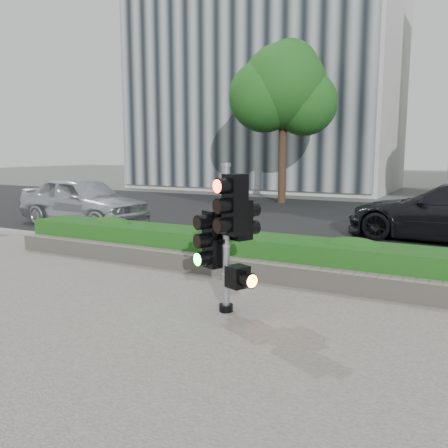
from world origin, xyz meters
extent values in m
plane|color=#51514C|center=(0.00, 0.00, 0.00)|extent=(120.00, 120.00, 0.00)
cube|color=#9E9389|center=(0.00, -2.50, 0.01)|extent=(16.00, 11.00, 0.03)
cube|color=black|center=(0.00, 10.00, 0.01)|extent=(60.00, 13.00, 0.02)
cube|color=gray|center=(0.00, 3.15, 0.06)|extent=(60.00, 0.25, 0.12)
cube|color=gray|center=(0.00, 1.90, 0.20)|extent=(12.00, 0.32, 0.34)
cube|color=#317F27|center=(0.00, 2.55, 0.37)|extent=(12.00, 1.00, 0.68)
cube|color=#B7B7B2|center=(-9.00, 23.00, 7.50)|extent=(16.00, 9.00, 15.00)
cylinder|color=black|center=(-4.50, 14.50, 2.02)|extent=(0.36, 0.36, 4.03)
sphere|color=#134414|center=(-4.50, 14.50, 5.18)|extent=(3.74, 3.74, 3.74)
sphere|color=#134414|center=(-3.64, 14.86, 4.46)|extent=(2.88, 2.88, 2.88)
sphere|color=#134414|center=(-5.22, 14.07, 4.75)|extent=(3.17, 3.17, 3.17)
sphere|color=#134414|center=(-4.50, 15.22, 6.05)|extent=(2.59, 2.59, 2.59)
cylinder|color=black|center=(0.26, 0.11, 0.08)|extent=(0.20, 0.20, 0.10)
cylinder|color=gray|center=(0.26, 0.11, 1.08)|extent=(0.11, 0.11, 2.09)
cylinder|color=gray|center=(0.26, 0.11, 2.15)|extent=(0.13, 0.13, 0.05)
cube|color=#FF1107|center=(0.46, -0.01, 1.61)|extent=(0.35, 0.35, 0.84)
cube|color=#14E51E|center=(0.03, 0.18, 1.07)|extent=(0.35, 0.35, 0.84)
cube|color=black|center=(0.38, 0.32, 1.36)|extent=(0.35, 0.35, 0.57)
cube|color=orange|center=(0.48, 0.05, 0.59)|extent=(0.35, 0.35, 0.31)
imported|color=silver|center=(-7.62, 5.30, 0.79)|extent=(4.65, 2.15, 1.54)
camera|label=1|loc=(3.36, -5.73, 2.32)|focal=38.00mm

